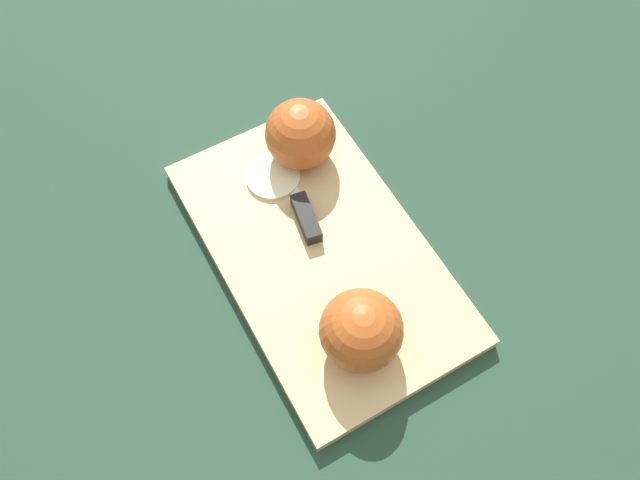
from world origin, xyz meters
name	(u,v)px	position (x,y,z in m)	size (l,w,h in m)	color
ground_plane	(320,255)	(0.00, 0.00, 0.00)	(4.00, 4.00, 0.00)	#1E3828
cutting_board	(320,252)	(0.00, 0.00, 0.01)	(0.40, 0.26, 0.02)	tan
apple_half_left	(361,330)	(-0.12, 0.03, 0.06)	(0.09, 0.09, 0.09)	#AD4C1E
apple_half_right	(301,134)	(0.12, -0.06, 0.06)	(0.08, 0.08, 0.08)	#AD4C1E
knife	(303,210)	(0.05, -0.01, 0.03)	(0.16, 0.06, 0.02)	silver
apple_slice	(273,176)	(0.11, -0.01, 0.02)	(0.07, 0.07, 0.01)	beige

